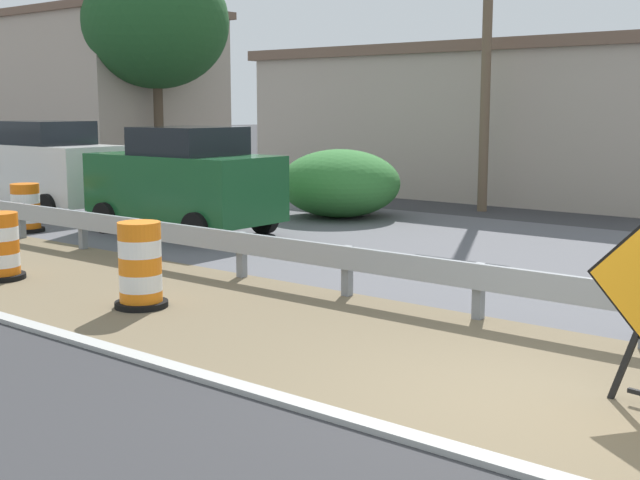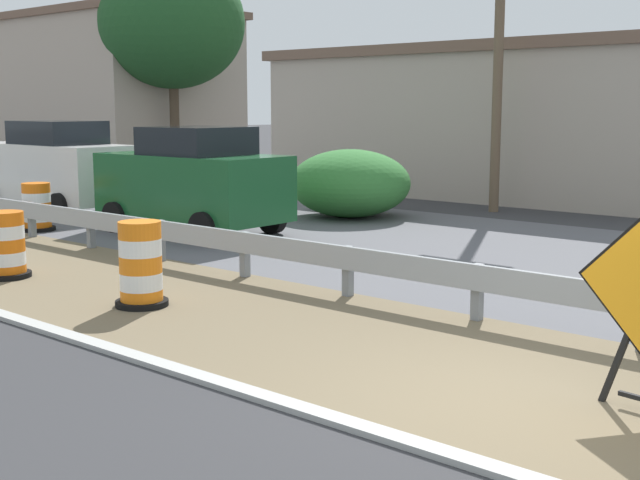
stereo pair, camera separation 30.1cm
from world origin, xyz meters
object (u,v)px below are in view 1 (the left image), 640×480
object	(u,v)px
traffic_barrel_nearest	(140,269)
car_lead_far_lane	(184,181)
car_lead_near_lane	(42,167)
traffic_barrel_mid	(26,210)
utility_pole_near	(487,53)

from	to	relation	value
traffic_barrel_nearest	car_lead_far_lane	xyz separation A→B (m)	(4.71, 4.43, 0.58)
car_lead_near_lane	traffic_barrel_mid	bearing A→B (deg)	140.78
car_lead_near_lane	car_lead_far_lane	bearing A→B (deg)	178.83
traffic_barrel_mid	car_lead_near_lane	xyz separation A→B (m)	(2.03, 2.50, 0.67)
traffic_barrel_nearest	car_lead_near_lane	size ratio (longest dim) A/B	0.24
traffic_barrel_mid	car_lead_near_lane	size ratio (longest dim) A/B	0.22
car_lead_near_lane	utility_pole_near	xyz separation A→B (m)	(7.14, -8.13, 2.76)
traffic_barrel_nearest	car_lead_near_lane	distance (m)	10.83
traffic_barrel_nearest	utility_pole_near	distance (m)	12.51
traffic_barrel_nearest	traffic_barrel_mid	world-z (taller)	traffic_barrel_nearest
traffic_barrel_mid	car_lead_far_lane	xyz separation A→B (m)	(1.94, -2.75, 0.64)
car_lead_near_lane	car_lead_far_lane	world-z (taller)	car_lead_near_lane
traffic_barrel_nearest	car_lead_far_lane	world-z (taller)	car_lead_far_lane
car_lead_far_lane	utility_pole_near	bearing A→B (deg)	-113.51
traffic_barrel_mid	utility_pole_near	size ratio (longest dim) A/B	0.14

